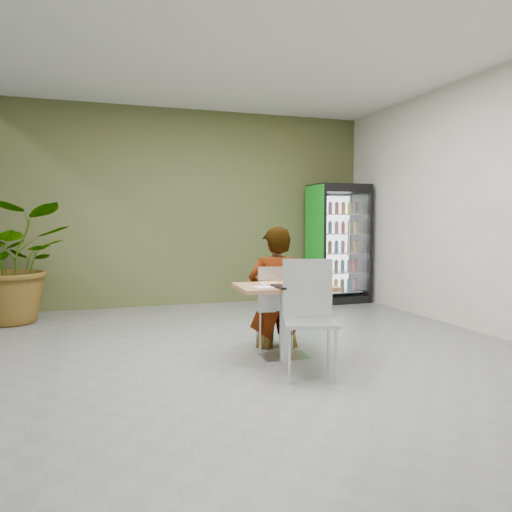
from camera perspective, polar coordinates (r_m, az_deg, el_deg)
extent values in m
plane|color=slate|center=(5.10, 0.23, -11.71)|extent=(7.00, 7.00, 0.00)
cube|color=#A56646|center=(4.95, 3.27, -3.54)|extent=(0.98, 0.71, 0.04)
cylinder|color=silver|center=(5.02, 3.25, -7.79)|extent=(0.09, 0.09, 0.71)
cube|color=silver|center=(5.10, 3.24, -11.50)|extent=(0.49, 0.40, 0.04)
cube|color=silver|center=(5.54, 2.04, -5.92)|extent=(0.47, 0.47, 0.03)
cube|color=silver|center=(5.32, 2.37, -3.75)|extent=(0.40, 0.11, 0.47)
cylinder|color=silver|center=(5.77, 3.46, -7.68)|extent=(0.02, 0.02, 0.43)
cylinder|color=silver|center=(5.72, 0.06, -7.77)|extent=(0.02, 0.02, 0.43)
cylinder|color=silver|center=(5.44, 4.11, -8.39)|extent=(0.02, 0.02, 0.43)
cylinder|color=silver|center=(5.39, 0.51, -8.51)|extent=(0.02, 0.02, 0.43)
cube|color=silver|center=(4.46, 6.19, -7.56)|extent=(0.57, 0.57, 0.03)
cube|color=silver|center=(4.62, 5.89, -3.72)|extent=(0.45, 0.17, 0.54)
cylinder|color=silver|center=(4.30, 3.84, -11.31)|extent=(0.03, 0.03, 0.49)
cylinder|color=silver|center=(4.35, 9.08, -11.18)|extent=(0.03, 0.03, 0.49)
cylinder|color=silver|center=(4.68, 3.46, -10.05)|extent=(0.03, 0.03, 0.49)
cylinder|color=silver|center=(4.72, 8.27, -9.95)|extent=(0.03, 0.03, 0.49)
imported|color=black|center=(5.48, 2.23, -5.13)|extent=(0.66, 0.50, 1.62)
cylinder|color=white|center=(5.01, 1.78, -3.16)|extent=(0.24, 0.24, 0.01)
cylinder|color=white|center=(5.11, 5.98, -2.16)|extent=(0.09, 0.09, 0.17)
cylinder|color=red|center=(5.11, 5.98, -2.22)|extent=(0.10, 0.10, 0.09)
cylinder|color=white|center=(5.10, 5.98, -1.16)|extent=(0.10, 0.10, 0.01)
cube|color=white|center=(4.66, 0.84, -3.65)|extent=(0.18, 0.18, 0.02)
cube|color=black|center=(4.78, 4.55, -3.45)|extent=(0.40, 0.30, 0.02)
cube|color=black|center=(8.65, 9.38, 1.43)|extent=(0.92, 0.72, 2.00)
cube|color=green|center=(8.45, 6.64, 1.40)|extent=(0.03, 0.69, 1.96)
cube|color=silver|center=(8.35, 10.46, 1.46)|extent=(0.72, 0.03, 1.60)
imported|color=#265923|center=(7.52, -25.95, -0.68)|extent=(1.53, 1.34, 1.64)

